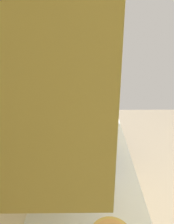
# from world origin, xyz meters

# --- Properties ---
(wall_back) EXTENTS (3.77, 0.12, 2.58)m
(wall_back) POSITION_xyz_m (0.00, 1.49, 1.29)
(wall_back) COLOR beige
(wall_back) RESTS_ON ground_plane
(upper_cabinets) EXTENTS (1.59, 0.36, 0.71)m
(upper_cabinets) POSITION_xyz_m (-0.41, 1.25, 1.85)
(upper_cabinets) COLOR #E8D770
(oven_range) EXTENTS (0.69, 0.67, 1.09)m
(oven_range) POSITION_xyz_m (1.34, 1.10, 0.47)
(oven_range) COLOR black
(oven_range) RESTS_ON ground_plane
(microwave) EXTENTS (0.45, 0.37, 0.27)m
(microwave) POSITION_xyz_m (-0.19, 1.14, 1.05)
(microwave) COLOR #B7BABF
(microwave) RESTS_ON counter_run
(kettle) EXTENTS (0.19, 0.14, 0.18)m
(kettle) POSITION_xyz_m (0.39, 1.01, 0.99)
(kettle) COLOR #B7BABF
(kettle) RESTS_ON counter_run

